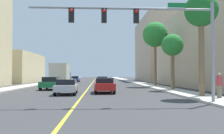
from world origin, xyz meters
The scene contains 18 objects.
ground centered at (0.00, 42.00, 0.00)m, with size 192.00×192.00×0.00m, color #38383A.
sidewalk_left centered at (-9.20, 42.00, 0.07)m, with size 2.64×168.00×0.15m, color #B2ADA3.
sidewalk_right centered at (9.20, 42.00, 0.07)m, with size 2.64×168.00×0.15m, color beige.
lane_marking_center centered at (0.00, 42.00, 0.00)m, with size 0.16×144.00×0.01m, color yellow.
building_left_far centered at (-20.17, 50.06, 3.16)m, with size 15.03×18.87×6.32m, color beige.
building_right_far centered at (17.79, 60.00, 8.25)m, with size 10.26×22.41×16.50m, color tan.
traffic_signal_mast centered at (4.42, 9.79, 4.70)m, with size 11.12×0.36×6.06m.
palm_near centered at (9.25, 13.69, 6.53)m, with size 2.55×2.55×7.87m.
palm_mid centered at (9.47, 21.83, 4.89)m, with size 2.42×2.42×6.08m.
palm_far centered at (9.46, 29.99, 7.43)m, with size 3.60×3.60×9.16m.
car_blue centered at (-4.04, 50.19, 0.70)m, with size 2.01×3.89×1.33m.
car_yellow centered at (-4.55, 40.59, 0.72)m, with size 1.94×3.92×1.39m.
car_gray centered at (1.90, 37.80, 0.73)m, with size 2.01×4.39×1.38m.
car_green centered at (-4.19, 23.98, 0.75)m, with size 1.95×4.34×1.47m.
car_red centered at (1.86, 18.76, 0.74)m, with size 1.99×4.22×1.43m.
car_silver centered at (-1.51, 17.10, 0.70)m, with size 1.98×3.91×1.34m.
delivery_truck centered at (-4.45, 32.71, 1.76)m, with size 2.65×7.92×3.35m.
pedestrian centered at (9.80, 12.06, 1.02)m, with size 0.38×0.38×1.74m.
Camera 1 is at (1.37, -4.61, 1.81)m, focal length 39.09 mm.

